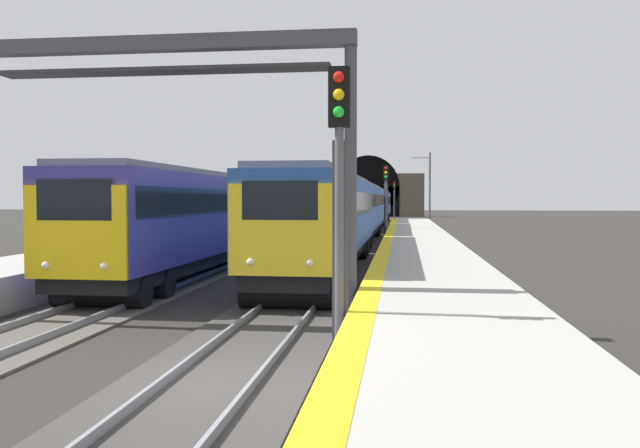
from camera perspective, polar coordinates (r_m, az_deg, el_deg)
The scene contains 12 objects.
ground_plane at distance 10.72m, azimuth -9.61°, elevation -14.04°, with size 320.00×320.00×0.00m, color #282623.
platform_right at distance 10.20m, azimuth 12.14°, elevation -12.04°, with size 112.00×3.64×0.99m, color #9E9B93.
platform_right_edge_strip at distance 10.08m, azimuth 3.13°, elevation -9.27°, with size 112.00×0.50×0.01m, color yellow.
track_main_line at distance 10.71m, azimuth -9.61°, elevation -13.83°, with size 160.00×3.15×0.21m.
train_main_approaching at distance 53.73m, azimuth 3.99°, elevation 1.48°, with size 75.21×2.88×3.98m.
train_adjacent_platform at distance 35.39m, azimuth -5.99°, elevation 1.10°, with size 38.17×3.01×4.03m.
railway_signal_near at distance 11.46m, azimuth 1.71°, elevation 3.27°, with size 0.39×0.38×5.30m.
railway_signal_mid at distance 45.46m, azimuth 5.81°, elevation 2.50°, with size 0.39×0.38×5.31m.
railway_signal_far at distance 96.91m, azimuth 6.54°, elevation 2.42°, with size 0.39×0.38×5.54m.
overhead_signal_gantry at distance 15.73m, azimuth -13.68°, elevation 10.08°, with size 0.70×9.05×6.76m.
tunnel_portal at distance 109.33m, azimuth 4.29°, elevation 2.56°, with size 2.80×18.44×10.33m.
catenary_mast_near at distance 73.34m, azimuth 9.58°, elevation 3.14°, with size 0.22×2.18×8.16m.
Camera 1 is at (-9.85, -2.99, 3.00)m, focal length 36.46 mm.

